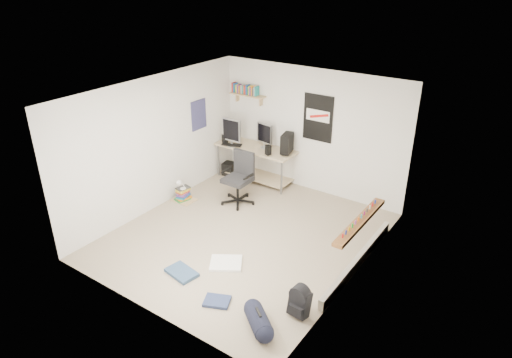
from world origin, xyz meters
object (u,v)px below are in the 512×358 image
Objects in this scene: office_chair at (237,180)px; book_stack at (183,193)px; backpack at (300,303)px; duffel_bag at (258,319)px; desk at (257,163)px.

office_chair is 1.13m from book_stack.
duffel_bag is at bearing -117.63° from backpack.
desk is 1.15m from office_chair.
office_chair is (0.30, -1.11, 0.12)m from desk.
office_chair is 2.13× the size of book_stack.
office_chair is at bearing 145.03° from backpack.
office_chair is at bearing 168.81° from duffel_bag.
office_chair is 3.30m from backpack.
office_chair reaches higher than book_stack.
desk reaches higher than backpack.
duffel_bag is 3.78m from book_stack.
office_chair is 2.89× the size of backpack.
duffel_bag reaches higher than backpack.
duffel_bag is at bearing -48.45° from office_chair.
desk is 1.77m from book_stack.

